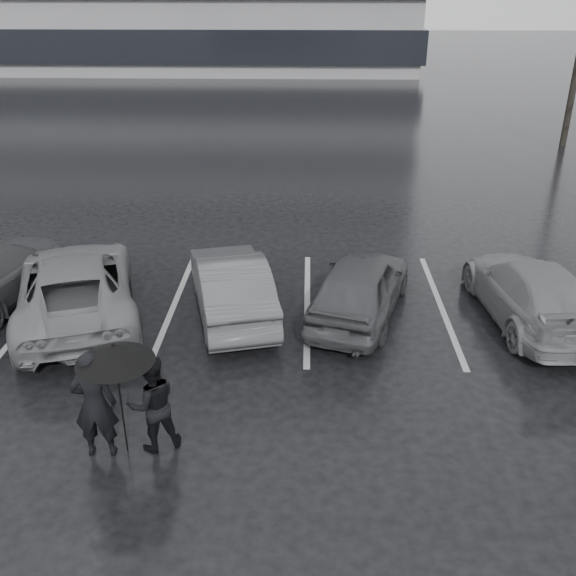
% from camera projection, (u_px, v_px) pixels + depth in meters
% --- Properties ---
extents(ground, '(160.00, 160.00, 0.00)m').
position_uv_depth(ground, '(273.00, 369.00, 11.27)').
color(ground, black).
rests_on(ground, ground).
extents(car_main, '(2.57, 4.05, 1.28)m').
position_uv_depth(car_main, '(360.00, 286.00, 12.79)').
color(car_main, black).
rests_on(car_main, ground).
extents(car_west_a, '(2.27, 4.09, 1.28)m').
position_uv_depth(car_west_a, '(231.00, 284.00, 12.88)').
color(car_west_a, '#313133').
rests_on(car_west_a, ground).
extents(car_west_b, '(3.62, 5.26, 1.34)m').
position_uv_depth(car_west_b, '(75.00, 286.00, 12.76)').
color(car_west_b, '#4E4F51').
rests_on(car_west_b, ground).
extents(car_east, '(2.10, 4.38, 1.23)m').
position_uv_depth(car_east, '(532.00, 292.00, 12.64)').
color(car_east, '#4E4F51').
rests_on(car_east, ground).
extents(pedestrian_left, '(0.66, 0.47, 1.70)m').
position_uv_depth(pedestrian_left, '(94.00, 404.00, 8.92)').
color(pedestrian_left, black).
rests_on(pedestrian_left, ground).
extents(pedestrian_right, '(0.90, 0.82, 1.50)m').
position_uv_depth(pedestrian_right, '(153.00, 404.00, 9.10)').
color(pedestrian_right, black).
rests_on(pedestrian_right, ground).
extents(umbrella, '(1.07, 1.07, 1.82)m').
position_uv_depth(umbrella, '(114.00, 353.00, 8.60)').
color(umbrella, black).
rests_on(umbrella, ground).
extents(stall_stripes, '(19.72, 5.00, 0.00)m').
position_uv_depth(stall_stripes, '(241.00, 303.00, 13.54)').
color(stall_stripes, '#97979A').
rests_on(stall_stripes, ground).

